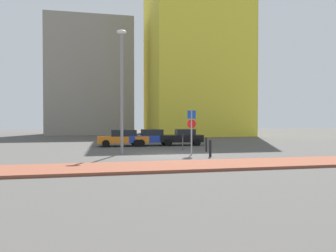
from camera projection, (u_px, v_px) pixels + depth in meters
The scene contains 12 objects.
ground_plane at pixel (166, 155), 20.42m from camera, with size 120.00×120.00×0.00m, color #4C4947.
sidewalk_brick at pixel (187, 166), 15.19m from camera, with size 40.00×3.17×0.14m, color brown.
parked_car_orange at pixel (123, 138), 27.40m from camera, with size 4.50×2.06×1.47m.
parked_car_blue at pixel (151, 137), 27.94m from camera, with size 4.39×2.15×1.50m.
parked_car_black at pixel (182, 137), 28.39m from camera, with size 4.08×2.26×1.51m.
parking_sign_post at pixel (192, 127), 20.49m from camera, with size 0.59×0.16×3.03m.
parking_meter at pixel (183, 139), 23.57m from camera, with size 0.18×0.14×1.32m.
street_lamp at pixel (122, 83), 21.27m from camera, with size 0.70×0.36×8.67m.
traffic_bollard_near at pixel (210, 148), 19.42m from camera, with size 0.17×0.17×1.09m, color black.
traffic_bollard_mid at pixel (206, 145), 22.48m from camera, with size 0.12×0.12×1.04m, color black.
building_colorful_midrise at pixel (193, 55), 49.82m from camera, with size 14.20×17.13×26.02m, color gold.
building_under_construction at pixel (91, 79), 50.99m from camera, with size 13.46×10.01×18.61m, color gray.
Camera 1 is at (-3.95, -19.99, 2.35)m, focal length 32.46 mm.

